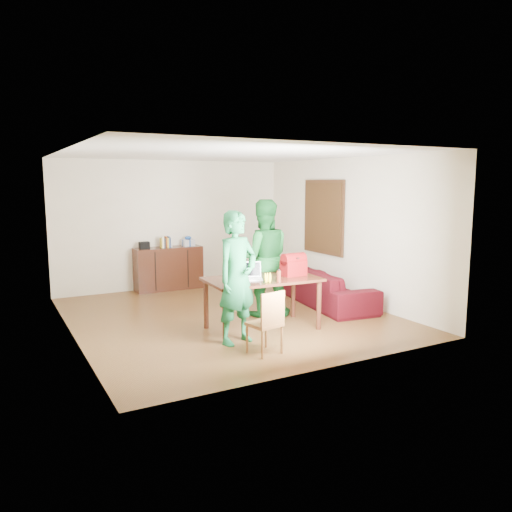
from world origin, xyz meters
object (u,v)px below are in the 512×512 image
chair (265,335)px  person_far (263,258)px  bottle (279,275)px  table (262,285)px  person_near (237,278)px  red_bag (294,267)px  sofa (328,287)px  laptop (250,277)px

chair → person_far: bearing=50.8°
chair → bottle: 1.09m
table → chair: 1.21m
table → person_near: (-0.63, -0.41, 0.24)m
table → red_bag: bearing=-2.3°
chair → red_bag: size_ratio=2.26×
red_bag → person_near: bearing=-165.7°
red_bag → sofa: size_ratio=0.17×
bottle → person_far: bearing=72.7°
chair → person_far: 2.08m
laptop → chair: bearing=-84.0°
table → person_near: size_ratio=0.94×
table → person_near: person_near is taller
laptop → red_bag: (0.75, -0.03, 0.09)m
person_far → red_bag: (0.12, -0.77, -0.05)m
bottle → table: bearing=103.7°
person_far → sofa: size_ratio=0.88×
person_near → sofa: (2.45, 1.17, -0.61)m
person_far → bottle: 1.11m
person_near → person_far: person_far is taller
laptop → bottle: bearing=-23.3°
red_bag → bottle: bearing=-149.4°
chair → person_near: bearing=90.3°
table → laptop: (-0.22, -0.03, 0.15)m
red_bag → sofa: red_bag is taller
laptop → bottle: laptop is taller
bottle → red_bag: size_ratio=0.49×
red_bag → sofa: 1.64m
laptop → sofa: size_ratio=0.19×
chair → laptop: (0.29, 0.97, 0.60)m
person_near → red_bag: bearing=-0.3°
table → bottle: size_ratio=9.54×
bottle → chair: bearing=-132.8°
chair → bottle: bearing=36.7°
table → sofa: (1.82, 0.76, -0.37)m
person_near → chair: bearing=-96.5°
bottle → red_bag: bearing=33.3°
red_bag → sofa: bearing=29.5°
laptop → bottle: 0.45m
person_far → red_bag: 0.78m
chair → person_far: person_far is taller
chair → bottle: (0.60, 0.65, 0.64)m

